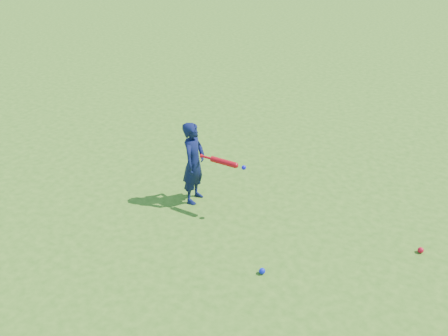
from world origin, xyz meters
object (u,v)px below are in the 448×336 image
(child, at_px, (194,163))
(ground_ball_blue, at_px, (262,271))
(ground_ball_red, at_px, (421,250))
(bat_swing, at_px, (226,163))

(child, relative_size, ground_ball_blue, 16.02)
(child, bearing_deg, ground_ball_blue, -129.73)
(ground_ball_red, bearing_deg, ground_ball_blue, -139.59)
(ground_ball_red, bearing_deg, child, -174.41)
(ground_ball_red, xyz_separation_m, ground_ball_blue, (-1.56, -1.33, 0.00))
(ground_ball_blue, bearing_deg, bat_swing, 136.86)
(child, relative_size, bat_swing, 1.73)
(bat_swing, bearing_deg, child, 175.36)
(child, distance_m, ground_ball_red, 3.20)
(ground_ball_blue, height_order, bat_swing, bat_swing)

